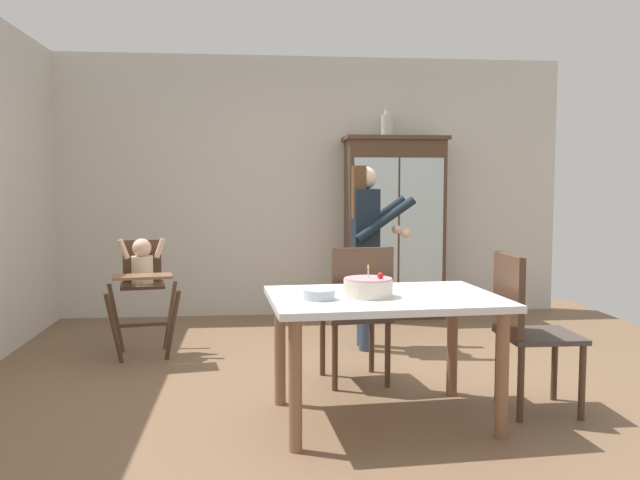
{
  "coord_description": "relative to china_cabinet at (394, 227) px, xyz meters",
  "views": [
    {
      "loc": [
        -0.64,
        -4.39,
        1.38
      ],
      "look_at": [
        -0.11,
        0.7,
        0.95
      ],
      "focal_mm": 37.42,
      "sensor_mm": 36.0,
      "label": 1
    }
  ],
  "objects": [
    {
      "name": "china_cabinet",
      "position": [
        0.0,
        0.0,
        0.0
      ],
      "size": [
        1.05,
        0.48,
        1.87
      ],
      "color": "#4C3323",
      "rests_on": "ground_plane"
    },
    {
      "name": "high_chair_with_toddler",
      "position": [
        -2.34,
        -1.35,
        -0.28
      ],
      "size": [
        0.66,
        0.75,
        0.95
      ],
      "rotation": [
        0.0,
        0.0,
        0.16
      ],
      "color": "#4C3323",
      "rests_on": "ground_plane"
    },
    {
      "name": "adult_person",
      "position": [
        -0.52,
        -1.29,
        0.03
      ],
      "size": [
        0.51,
        0.49,
        1.53
      ],
      "rotation": [
        0.0,
        0.0,
        1.53
      ],
      "color": "#33425B",
      "rests_on": "ground_plane"
    },
    {
      "name": "ceramic_vase",
      "position": [
        -0.08,
        0.0,
        1.05
      ],
      "size": [
        0.13,
        0.13,
        0.27
      ],
      "color": "#B2B7B2",
      "rests_on": "china_cabinet"
    },
    {
      "name": "dining_chair_right_end",
      "position": [
        0.16,
        -2.94,
        -0.38
      ],
      "size": [
        0.45,
        0.45,
        0.96
      ],
      "rotation": [
        0.0,
        0.0,
        1.56
      ],
      "color": "#4C3323",
      "rests_on": "ground_plane"
    },
    {
      "name": "birthday_cake",
      "position": [
        -0.81,
        -3.05,
        -0.14
      ],
      "size": [
        0.28,
        0.28,
        0.19
      ],
      "color": "beige",
      "rests_on": "dining_table"
    },
    {
      "name": "serving_bowl",
      "position": [
        -1.1,
        -3.11,
        -0.17
      ],
      "size": [
        0.18,
        0.18,
        0.05
      ],
      "primitive_type": "cylinder",
      "color": "#B2BCC6",
      "rests_on": "dining_table"
    },
    {
      "name": "dining_table",
      "position": [
        -0.71,
        -3.01,
        -0.3
      ],
      "size": [
        1.37,
        1.01,
        0.74
      ],
      "color": "silver",
      "rests_on": "ground_plane"
    },
    {
      "name": "ground_plane",
      "position": [
        -0.84,
        -2.37,
        -0.94
      ],
      "size": [
        6.24,
        6.24,
        0.0
      ],
      "primitive_type": "plane",
      "color": "brown"
    },
    {
      "name": "dining_chair_far_side",
      "position": [
        -0.75,
        -2.32,
        -0.38
      ],
      "size": [
        0.49,
        0.49,
        0.96
      ],
      "rotation": [
        0.0,
        0.0,
        3.26
      ],
      "color": "#4C3323",
      "rests_on": "ground_plane"
    },
    {
      "name": "wall_back",
      "position": [
        -0.84,
        0.26,
        0.41
      ],
      "size": [
        5.32,
        0.06,
        2.7
      ],
      "primitive_type": "cube",
      "color": "beige",
      "rests_on": "ground_plane"
    }
  ]
}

